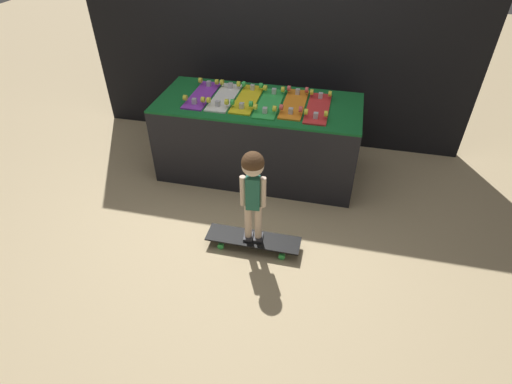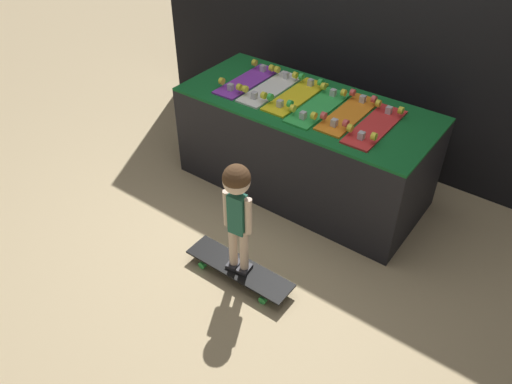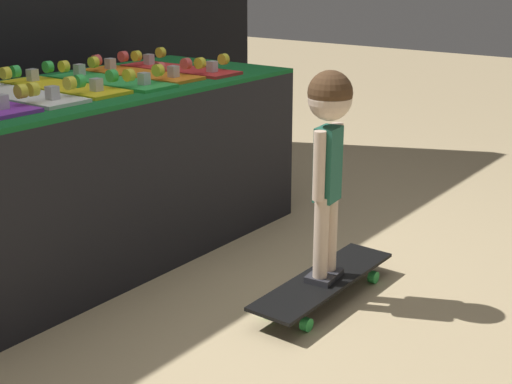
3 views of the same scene
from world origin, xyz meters
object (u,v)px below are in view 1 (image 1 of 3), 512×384
object	(u,v)px
skateboard_red_on_rack	(318,107)
child	(253,181)
skateboard_green_on_rack	(270,103)
skateboard_on_floor	(253,240)
skateboard_white_on_rack	(224,96)
skateboard_yellow_on_rack	(247,98)
skateboard_orange_on_rack	(294,103)
skateboard_purple_on_rack	(202,94)

from	to	relation	value
skateboard_red_on_rack	child	xyz separation A→B (m)	(-0.35, -1.08, -0.12)
skateboard_green_on_rack	skateboard_on_floor	bearing A→B (deg)	-84.90
skateboard_white_on_rack	skateboard_yellow_on_rack	size ratio (longest dim) A/B	1.00
skateboard_yellow_on_rack	child	size ratio (longest dim) A/B	0.77
skateboard_green_on_rack	child	world-z (taller)	child
skateboard_green_on_rack	child	size ratio (longest dim) A/B	0.77
skateboard_red_on_rack	skateboard_on_floor	size ratio (longest dim) A/B	0.82
skateboard_orange_on_rack	child	xyz separation A→B (m)	(-0.13, -1.12, -0.12)
skateboard_yellow_on_rack	skateboard_purple_on_rack	bearing A→B (deg)	-178.69
child	skateboard_orange_on_rack	bearing A→B (deg)	76.66
skateboard_red_on_rack	skateboard_on_floor	distance (m)	1.35
skateboard_white_on_rack	skateboard_green_on_rack	size ratio (longest dim) A/B	1.00
skateboard_green_on_rack	skateboard_orange_on_rack	size ratio (longest dim) A/B	1.00
child	skateboard_white_on_rack	bearing A→B (deg)	109.24
skateboard_purple_on_rack	skateboard_yellow_on_rack	bearing A→B (deg)	1.31
skateboard_purple_on_rack	skateboard_on_floor	bearing A→B (deg)	-55.33
skateboard_white_on_rack	skateboard_on_floor	world-z (taller)	skateboard_white_on_rack
skateboard_green_on_rack	skateboard_red_on_rack	distance (m)	0.45
skateboard_white_on_rack	skateboard_red_on_rack	size ratio (longest dim) A/B	1.00
skateboard_green_on_rack	skateboard_on_floor	world-z (taller)	skateboard_green_on_rack
skateboard_yellow_on_rack	child	distance (m)	1.17
skateboard_white_on_rack	skateboard_orange_on_rack	size ratio (longest dim) A/B	1.00
skateboard_purple_on_rack	skateboard_white_on_rack	xyz separation A→B (m)	(0.22, 0.00, 0.00)
skateboard_green_on_rack	skateboard_yellow_on_rack	bearing A→B (deg)	168.77
skateboard_green_on_rack	skateboard_red_on_rack	world-z (taller)	same
skateboard_orange_on_rack	child	world-z (taller)	child
skateboard_on_floor	child	size ratio (longest dim) A/B	0.94
skateboard_red_on_rack	skateboard_on_floor	xyz separation A→B (m)	(-0.35, -1.08, -0.72)
skateboard_purple_on_rack	skateboard_red_on_rack	xyz separation A→B (m)	(1.12, -0.03, 0.00)
skateboard_white_on_rack	skateboard_red_on_rack	xyz separation A→B (m)	(0.90, -0.03, 0.00)
skateboard_white_on_rack	child	distance (m)	1.25
skateboard_purple_on_rack	skateboard_white_on_rack	distance (m)	0.22
skateboard_yellow_on_rack	skateboard_on_floor	size ratio (longest dim) A/B	0.82
skateboard_yellow_on_rack	child	world-z (taller)	child
skateboard_orange_on_rack	skateboard_red_on_rack	xyz separation A→B (m)	(0.22, -0.04, 0.00)
skateboard_orange_on_rack	skateboard_yellow_on_rack	bearing A→B (deg)	179.55
skateboard_white_on_rack	child	world-z (taller)	child
skateboard_purple_on_rack	skateboard_green_on_rack	size ratio (longest dim) A/B	1.00
skateboard_yellow_on_rack	skateboard_on_floor	xyz separation A→B (m)	(0.32, -1.12, -0.72)
skateboard_purple_on_rack	skateboard_white_on_rack	bearing A→B (deg)	0.58
skateboard_on_floor	skateboard_yellow_on_rack	bearing A→B (deg)	105.94
skateboard_yellow_on_rack	skateboard_white_on_rack	bearing A→B (deg)	-177.97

